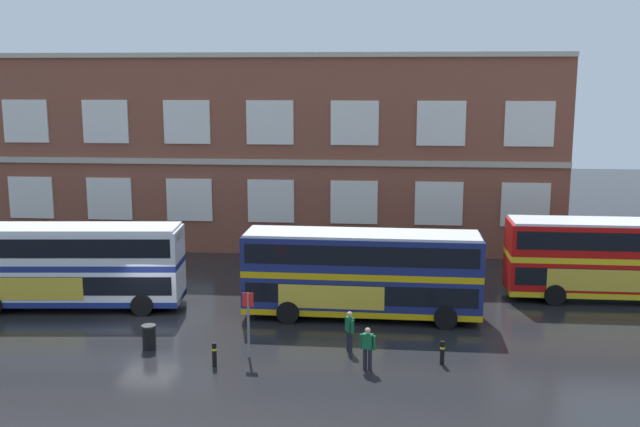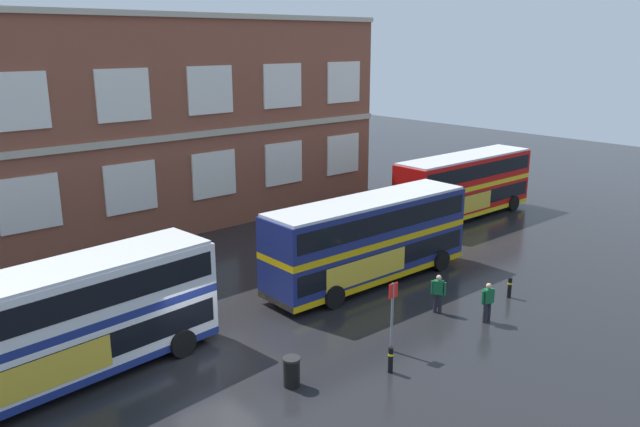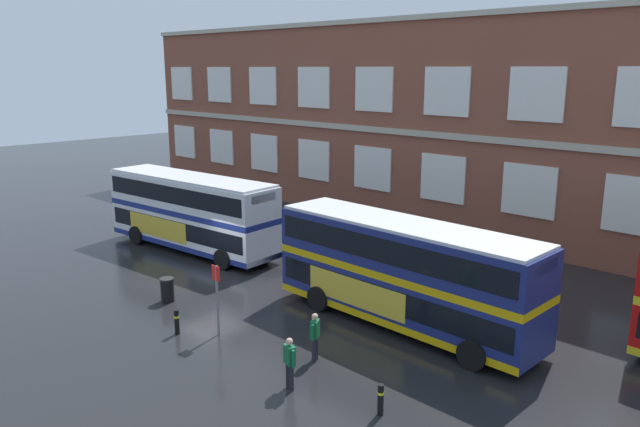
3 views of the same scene
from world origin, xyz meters
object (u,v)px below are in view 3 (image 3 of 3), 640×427
Objects in this scene: second_passenger at (290,361)px; bus_stand_flag at (217,293)px; safety_bollard_west at (381,399)px; safety_bollard_east at (177,322)px; double_decker_near at (191,211)px; waiting_passenger at (315,335)px; double_decker_middle at (404,272)px; station_litter_bin at (167,290)px.

bus_stand_flag is (-4.80, 0.87, 0.70)m from second_passenger.
safety_bollard_west is 1.00× the size of safety_bollard_east.
double_decker_near reaches higher than waiting_passenger.
safety_bollard_east is at bearing -158.23° from waiting_passenger.
double_decker_middle is 6.71m from safety_bollard_west.
double_decker_near is at bearing 161.55° from waiting_passenger.
waiting_passenger is at bearing 112.46° from second_passenger.
waiting_passenger is at bearing 163.50° from safety_bollard_west.
bus_stand_flag reaches higher than second_passenger.
bus_stand_flag is 2.84× the size of safety_bollard_east.
second_passenger is 0.63× the size of bus_stand_flag.
safety_bollard_east is (-8.89, -0.97, 0.00)m from safety_bollard_west.
second_passenger is 9.21m from station_litter_bin.
station_litter_bin is at bearing -42.35° from double_decker_near.
double_decker_near is 10.86× the size of station_litter_bin.
double_decker_middle is 10.72× the size of station_litter_bin.
double_decker_middle is 6.49× the size of second_passenger.
waiting_passenger is 1.65× the size of station_litter_bin.
waiting_passenger is 4.20m from bus_stand_flag.
safety_bollard_west and safety_bollard_east have the same top height.
double_decker_near is 14.31m from double_decker_middle.
safety_bollard_east is (3.13, -1.57, -0.03)m from station_litter_bin.
waiting_passenger is at bearing -18.45° from double_decker_near.
double_decker_near is 11.19m from safety_bollard_east.
waiting_passenger reaches higher than safety_bollard_west.
bus_stand_flag is at bearing -29.79° from double_decker_near.
double_decker_middle is 4.64m from waiting_passenger.
double_decker_middle is at bearing 49.80° from safety_bollard_east.
waiting_passenger reaches higher than station_litter_bin.
bus_stand_flag is at bearing -128.34° from double_decker_middle.
safety_bollard_east is at bearing -138.58° from bus_stand_flag.
second_passenger is at bearing -67.54° from waiting_passenger.
double_decker_near reaches higher than bus_stand_flag.
station_litter_bin is at bearing -150.17° from double_decker_middle.
double_decker_middle reaches higher than bus_stand_flag.
waiting_passenger is at bearing -94.33° from double_decker_middle.
double_decker_middle is at bearing -0.79° from double_decker_near.
double_decker_middle reaches higher than safety_bollard_east.
bus_stand_flag is 1.93m from safety_bollard_east.
safety_bollard_east is (-1.17, -1.03, -1.14)m from bus_stand_flag.
safety_bollard_west is at bearing 6.24° from safety_bollard_east.
double_decker_near is 16.19m from second_passenger.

